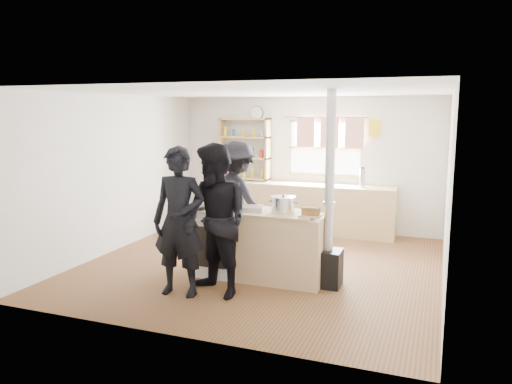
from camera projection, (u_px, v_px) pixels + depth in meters
ground at (261, 265)px, 7.33m from camera, size 5.00×5.00×0.01m
back_counter at (302, 208)px, 9.30m from camera, size 3.40×0.55×0.90m
shelving_unit at (245, 149)px, 9.66m from camera, size 1.00×0.28×1.20m
thermos at (362, 178)px, 8.82m from camera, size 0.10×0.10×0.33m
cooking_island at (257, 244)px, 6.69m from camera, size 1.97×0.64×0.93m
skillet_greens at (198, 207)px, 6.70m from camera, size 0.32×0.32×0.05m
roast_tray at (250, 208)px, 6.60m from camera, size 0.41×0.35×0.06m
stockpot_stove at (233, 201)px, 6.85m from camera, size 0.22×0.22×0.18m
stockpot_counter at (283, 204)px, 6.48m from camera, size 0.32×0.32×0.23m
bread_board at (311, 213)px, 6.24m from camera, size 0.28×0.20×0.12m
flue_heater at (328, 237)px, 6.36m from camera, size 0.35×0.35×2.50m
person_near_left at (179, 222)px, 6.03m from camera, size 0.70×0.49×1.83m
person_near_right at (216, 221)px, 5.99m from camera, size 1.12×1.03×1.86m
person_far at (237, 199)px, 7.69m from camera, size 1.32×1.07×1.78m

